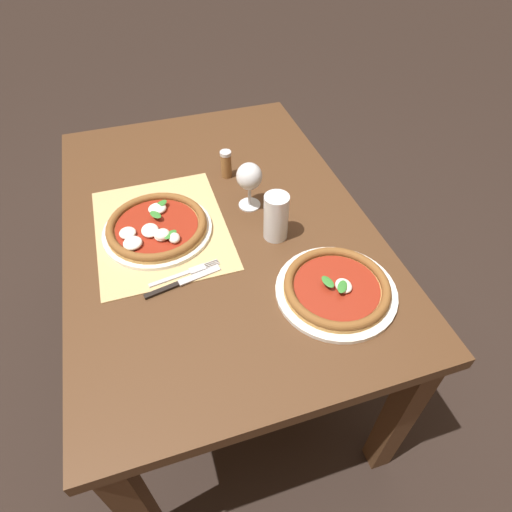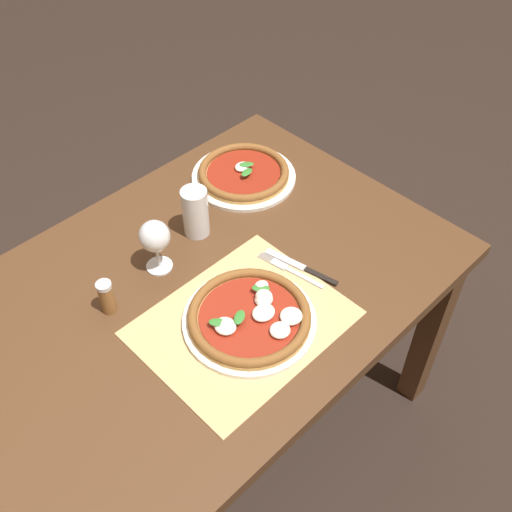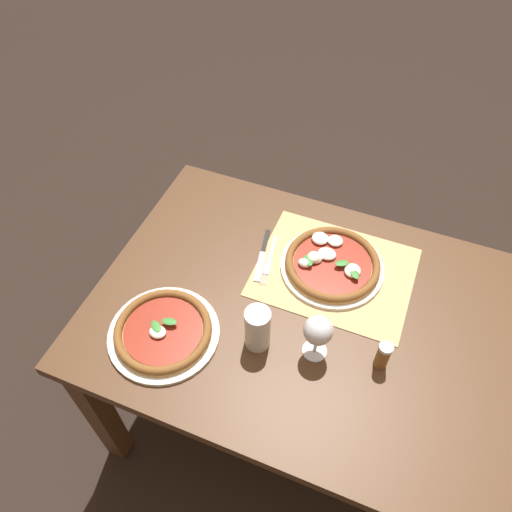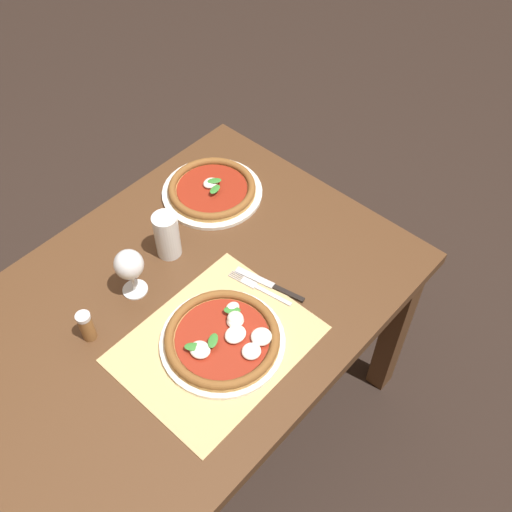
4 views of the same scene
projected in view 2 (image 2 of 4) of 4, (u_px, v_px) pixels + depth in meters
ground_plane at (212, 427)px, 2.06m from camera, size 24.00×24.00×0.00m
dining_table at (200, 311)px, 1.60m from camera, size 1.33×0.91×0.74m
paper_placemat at (242, 323)px, 1.44m from camera, size 0.48×0.38×0.00m
pizza_near at (251, 317)px, 1.43m from camera, size 0.32×0.32×0.05m
pizza_far at (244, 174)px, 1.82m from camera, size 0.32×0.32×0.04m
wine_glass at (155, 238)px, 1.50m from camera, size 0.08×0.08×0.16m
pint_glass at (195, 213)px, 1.62m from camera, size 0.07×0.07×0.15m
fork at (290, 270)px, 1.56m from camera, size 0.05×0.20×0.00m
knife at (301, 267)px, 1.57m from camera, size 0.06×0.21×0.01m
pepper_shaker at (107, 297)px, 1.44m from camera, size 0.04×0.04×0.10m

